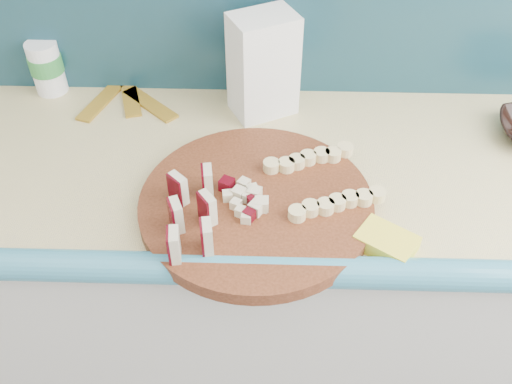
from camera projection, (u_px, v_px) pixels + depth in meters
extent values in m
cube|color=beige|center=(215.00, 291.00, 1.56)|extent=(2.20, 0.60, 0.88)
cube|color=#E4D285|center=(205.00, 166.00, 1.25)|extent=(2.20, 0.60, 0.03)
cube|color=teal|center=(190.00, 274.00, 1.03)|extent=(2.20, 0.06, 0.03)
cylinder|color=#3F1E0D|center=(256.00, 205.00, 1.12)|extent=(0.59, 0.59, 0.03)
cube|color=beige|center=(175.00, 245.00, 0.98)|extent=(0.03, 0.04, 0.06)
cube|color=#44040D|center=(169.00, 246.00, 0.98)|extent=(0.02, 0.04, 0.06)
cube|color=beige|center=(177.00, 215.00, 1.04)|extent=(0.03, 0.04, 0.06)
cube|color=#44040D|center=(172.00, 216.00, 1.03)|extent=(0.02, 0.04, 0.06)
cube|color=beige|center=(179.00, 188.00, 1.09)|extent=(0.03, 0.04, 0.06)
cube|color=#44040D|center=(174.00, 189.00, 1.09)|extent=(0.02, 0.04, 0.06)
cube|color=beige|center=(208.00, 237.00, 1.00)|extent=(0.03, 0.04, 0.06)
cube|color=#44040D|center=(202.00, 238.00, 1.00)|extent=(0.02, 0.04, 0.06)
cube|color=beige|center=(208.00, 208.00, 1.05)|extent=(0.03, 0.04, 0.06)
cube|color=#44040D|center=(203.00, 209.00, 1.05)|extent=(0.02, 0.04, 0.06)
cube|color=beige|center=(208.00, 182.00, 1.10)|extent=(0.03, 0.04, 0.06)
cube|color=#44040D|center=(203.00, 183.00, 1.10)|extent=(0.02, 0.04, 0.06)
cube|color=beige|center=(247.00, 197.00, 1.10)|extent=(0.02, 0.02, 0.02)
cube|color=beige|center=(250.00, 194.00, 1.11)|extent=(0.02, 0.02, 0.02)
cube|color=#44040D|center=(249.00, 190.00, 1.11)|extent=(0.02, 0.02, 0.02)
cube|color=beige|center=(243.00, 194.00, 1.10)|extent=(0.02, 0.02, 0.02)
cube|color=beige|center=(239.00, 191.00, 1.11)|extent=(0.02, 0.02, 0.02)
cube|color=beige|center=(233.00, 190.00, 1.11)|extent=(0.02, 0.02, 0.02)
cube|color=beige|center=(236.00, 196.00, 1.10)|extent=(0.02, 0.02, 0.02)
cube|color=beige|center=(230.00, 198.00, 1.10)|extent=(0.02, 0.02, 0.02)
cube|color=#44040D|center=(226.00, 202.00, 1.09)|extent=(0.02, 0.02, 0.02)
cube|color=beige|center=(236.00, 202.00, 1.09)|extent=(0.02, 0.02, 0.02)
cube|color=beige|center=(236.00, 207.00, 1.08)|extent=(0.02, 0.02, 0.02)
cube|color=beige|center=(242.00, 202.00, 1.09)|extent=(0.02, 0.02, 0.02)
cube|color=beige|center=(245.00, 205.00, 1.08)|extent=(0.02, 0.02, 0.02)
cube|color=beige|center=(252.00, 206.00, 1.08)|extent=(0.02, 0.02, 0.02)
cube|color=#44040D|center=(248.00, 200.00, 1.09)|extent=(0.02, 0.02, 0.02)
cube|color=beige|center=(253.00, 199.00, 1.10)|extent=(0.02, 0.02, 0.02)
cylinder|color=#E0CA89|center=(297.00, 213.00, 1.07)|extent=(0.03, 0.03, 0.02)
cylinder|color=#E0CA89|center=(310.00, 209.00, 1.08)|extent=(0.03, 0.03, 0.02)
cylinder|color=#E0CA89|center=(324.00, 206.00, 1.08)|extent=(0.03, 0.03, 0.02)
cylinder|color=#E0CA89|center=(337.00, 203.00, 1.09)|extent=(0.03, 0.03, 0.02)
cylinder|color=#E0CA89|center=(350.00, 200.00, 1.10)|extent=(0.03, 0.03, 0.02)
cylinder|color=#E0CA89|center=(363.00, 196.00, 1.10)|extent=(0.03, 0.03, 0.02)
cylinder|color=#E0CA89|center=(376.00, 193.00, 1.11)|extent=(0.03, 0.03, 0.02)
cylinder|color=#E0CA89|center=(272.00, 167.00, 1.16)|extent=(0.03, 0.03, 0.02)
cylinder|color=#E0CA89|center=(284.00, 164.00, 1.17)|extent=(0.03, 0.03, 0.02)
cylinder|color=#E0CA89|center=(297.00, 162.00, 1.18)|extent=(0.03, 0.03, 0.02)
cylinder|color=#E0CA89|center=(309.00, 159.00, 1.18)|extent=(0.03, 0.03, 0.02)
cylinder|color=#E0CA89|center=(321.00, 156.00, 1.19)|extent=(0.03, 0.03, 0.02)
cylinder|color=#E0CA89|center=(333.00, 153.00, 1.20)|extent=(0.03, 0.03, 0.02)
cylinder|color=#E0CA89|center=(345.00, 151.00, 1.20)|extent=(0.03, 0.03, 0.02)
cube|color=white|center=(263.00, 65.00, 1.29)|extent=(0.17, 0.15, 0.24)
cylinder|color=white|center=(47.00, 67.00, 1.39)|extent=(0.08, 0.08, 0.13)
cylinder|color=green|center=(46.00, 64.00, 1.38)|extent=(0.08, 0.08, 0.04)
cube|color=yellow|center=(386.00, 242.00, 1.05)|extent=(0.13, 0.12, 0.03)
cube|color=#B89323|center=(102.00, 101.00, 1.40)|extent=(0.09, 0.18, 0.01)
cube|color=#B89323|center=(130.00, 96.00, 1.41)|extent=(0.09, 0.18, 0.01)
cube|color=#B89323|center=(150.00, 104.00, 1.39)|extent=(0.15, 0.15, 0.01)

